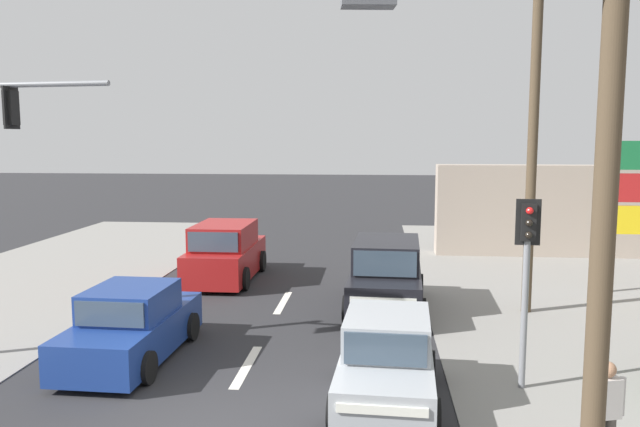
% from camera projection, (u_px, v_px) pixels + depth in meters
% --- Properties ---
extents(lane_dash_mid, '(0.20, 2.40, 0.01)m').
position_uv_depth(lane_dash_mid, '(247.00, 366.00, 12.78)').
color(lane_dash_mid, silver).
rests_on(lane_dash_mid, ground).
extents(lane_dash_far, '(0.20, 2.40, 0.01)m').
position_uv_depth(lane_dash_far, '(283.00, 302.00, 17.72)').
color(lane_dash_far, silver).
rests_on(lane_dash_far, ground).
extents(utility_pole_foreground_right, '(3.78, 0.62, 8.55)m').
position_uv_depth(utility_pole_foreground_right, '(595.00, 140.00, 6.68)').
color(utility_pole_foreground_right, '#4C3D2B').
rests_on(utility_pole_foreground_right, ground).
extents(utility_pole_midground_right, '(1.80, 0.26, 9.56)m').
position_uv_depth(utility_pole_midground_right, '(533.00, 124.00, 16.13)').
color(utility_pole_midground_right, '#4C3D2B').
rests_on(utility_pole_midground_right, ground).
extents(pedestal_signal_right_kerb, '(0.44, 0.29, 3.56)m').
position_uv_depth(pedestal_signal_right_kerb, '(527.00, 261.00, 11.35)').
color(pedestal_signal_right_kerb, slate).
rests_on(pedestal_signal_right_kerb, ground).
extents(shopping_plaza_sign, '(2.10, 0.16, 4.60)m').
position_uv_depth(shopping_plaza_sign, '(630.00, 195.00, 18.29)').
color(shopping_plaza_sign, slate).
rests_on(shopping_plaza_sign, ground).
extents(shopfront_wall_far, '(12.00, 1.00, 3.60)m').
position_uv_depth(shopfront_wall_far, '(591.00, 211.00, 24.42)').
color(shopfront_wall_far, '#A39384').
rests_on(shopfront_wall_far, ground).
extents(sedan_receding_far, '(1.99, 4.29, 1.56)m').
position_uv_depth(sedan_receding_far, '(132.00, 326.00, 13.16)').
color(sedan_receding_far, navy).
rests_on(sedan_receding_far, ground).
extents(suv_oncoming_mid, '(2.07, 4.55, 1.90)m').
position_uv_depth(suv_oncoming_mid, '(225.00, 253.00, 20.46)').
color(suv_oncoming_mid, maroon).
rests_on(suv_oncoming_mid, ground).
extents(suv_oncoming_near, '(2.22, 4.61, 1.90)m').
position_uv_depth(suv_oncoming_near, '(386.00, 278.00, 16.91)').
color(suv_oncoming_near, black).
rests_on(suv_oncoming_near, ground).
extents(hatchback_kerbside_parked, '(1.92, 3.71, 1.53)m').
position_uv_depth(hatchback_kerbside_parked, '(387.00, 363.00, 11.01)').
color(hatchback_kerbside_parked, '#A3A8AD').
rests_on(hatchback_kerbside_parked, ground).
extents(pedestrian_at_kerb, '(0.54, 0.31, 1.63)m').
position_uv_depth(pedestrian_at_kerb, '(606.00, 411.00, 8.56)').
color(pedestrian_at_kerb, '#47423D').
rests_on(pedestrian_at_kerb, ground).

